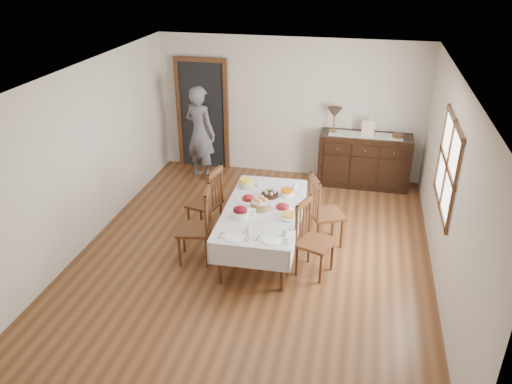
% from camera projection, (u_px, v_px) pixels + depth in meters
% --- Properties ---
extents(ground, '(6.00, 6.00, 0.00)m').
position_uv_depth(ground, '(255.00, 253.00, 7.29)').
color(ground, brown).
extents(room_shell, '(5.02, 6.02, 2.65)m').
position_uv_depth(room_shell, '(251.00, 137.00, 6.95)').
color(room_shell, silver).
rests_on(room_shell, ground).
extents(dining_table, '(1.12, 2.11, 0.71)m').
position_uv_depth(dining_table, '(263.00, 213.00, 7.07)').
color(dining_table, silver).
rests_on(dining_table, ground).
extents(chair_left_near, '(0.54, 0.54, 1.11)m').
position_uv_depth(chair_left_near, '(198.00, 225.00, 6.90)').
color(chair_left_near, '#4D2A16').
rests_on(chair_left_near, ground).
extents(chair_left_far, '(0.53, 0.53, 1.09)m').
position_uv_depth(chair_left_far, '(208.00, 201.00, 7.59)').
color(chair_left_far, '#4D2A16').
rests_on(chair_left_far, ground).
extents(chair_right_near, '(0.56, 0.56, 1.06)m').
position_uv_depth(chair_right_near, '(312.00, 238.00, 6.65)').
color(chair_right_near, '#4D2A16').
rests_on(chair_right_near, ground).
extents(chair_right_far, '(0.60, 0.60, 1.10)m').
position_uv_depth(chair_right_far, '(323.00, 211.00, 7.29)').
color(chair_right_far, '#4D2A16').
rests_on(chair_right_far, ground).
extents(sideboard, '(1.64, 0.59, 0.98)m').
position_uv_depth(sideboard, '(364.00, 160.00, 9.16)').
color(sideboard, black).
rests_on(sideboard, ground).
extents(person, '(0.70, 0.58, 1.90)m').
position_uv_depth(person, '(200.00, 130.00, 9.28)').
color(person, slate).
rests_on(person, ground).
extents(bread_basket, '(0.27, 0.27, 0.18)m').
position_uv_depth(bread_basket, '(260.00, 204.00, 6.97)').
color(bread_basket, olive).
rests_on(bread_basket, dining_table).
extents(egg_basket, '(0.25, 0.25, 0.10)m').
position_uv_depth(egg_basket, '(270.00, 194.00, 7.34)').
color(egg_basket, black).
rests_on(egg_basket, dining_table).
extents(ham_platter_a, '(0.31, 0.31, 0.11)m').
position_uv_depth(ham_platter_a, '(248.00, 199.00, 7.21)').
color(ham_platter_a, white).
rests_on(ham_platter_a, dining_table).
extents(ham_platter_b, '(0.28, 0.28, 0.11)m').
position_uv_depth(ham_platter_b, '(282.00, 207.00, 6.98)').
color(ham_platter_b, white).
rests_on(ham_platter_b, dining_table).
extents(beet_bowl, '(0.23, 0.23, 0.17)m').
position_uv_depth(beet_bowl, '(240.00, 212.00, 6.75)').
color(beet_bowl, white).
rests_on(beet_bowl, dining_table).
extents(carrot_bowl, '(0.21, 0.21, 0.09)m').
position_uv_depth(carrot_bowl, '(287.00, 193.00, 7.37)').
color(carrot_bowl, white).
rests_on(carrot_bowl, dining_table).
extents(pineapple_bowl, '(0.22, 0.22, 0.14)m').
position_uv_depth(pineapple_bowl, '(246.00, 183.00, 7.60)').
color(pineapple_bowl, '#CABB88').
rests_on(pineapple_bowl, dining_table).
extents(casserole_dish, '(0.26, 0.26, 0.07)m').
position_uv_depth(casserole_dish, '(288.00, 216.00, 6.75)').
color(casserole_dish, white).
rests_on(casserole_dish, dining_table).
extents(butter_dish, '(0.14, 0.09, 0.07)m').
position_uv_depth(butter_dish, '(251.00, 211.00, 6.86)').
color(butter_dish, white).
rests_on(butter_dish, dining_table).
extents(setting_left, '(0.42, 0.31, 0.10)m').
position_uv_depth(setting_left, '(238.00, 234.00, 6.35)').
color(setting_left, white).
rests_on(setting_left, dining_table).
extents(setting_right, '(0.42, 0.31, 0.10)m').
position_uv_depth(setting_right, '(275.00, 237.00, 6.29)').
color(setting_right, white).
rests_on(setting_right, dining_table).
extents(glass_far_a, '(0.07, 0.07, 0.11)m').
position_uv_depth(glass_far_a, '(259.00, 183.00, 7.63)').
color(glass_far_a, white).
rests_on(glass_far_a, dining_table).
extents(glass_far_b, '(0.07, 0.07, 0.11)m').
position_uv_depth(glass_far_b, '(295.00, 185.00, 7.56)').
color(glass_far_b, white).
rests_on(glass_far_b, dining_table).
extents(runner, '(1.30, 0.35, 0.01)m').
position_uv_depth(runner, '(365.00, 135.00, 8.93)').
color(runner, silver).
rests_on(runner, sideboard).
extents(table_lamp, '(0.26, 0.26, 0.46)m').
position_uv_depth(table_lamp, '(335.00, 113.00, 8.91)').
color(table_lamp, brown).
rests_on(table_lamp, sideboard).
extents(picture_frame, '(0.22, 0.08, 0.28)m').
position_uv_depth(picture_frame, '(368.00, 129.00, 8.82)').
color(picture_frame, beige).
rests_on(picture_frame, sideboard).
extents(deco_bowl, '(0.20, 0.20, 0.06)m').
position_uv_depth(deco_bowl, '(398.00, 136.00, 8.82)').
color(deco_bowl, '#4D2A16').
rests_on(deco_bowl, sideboard).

